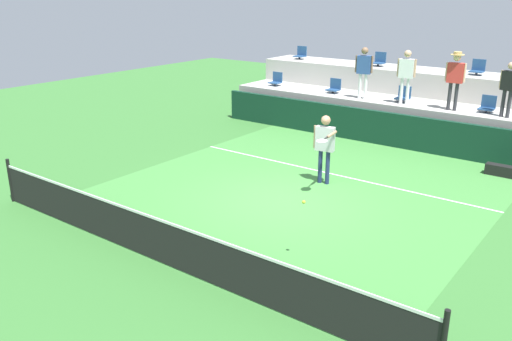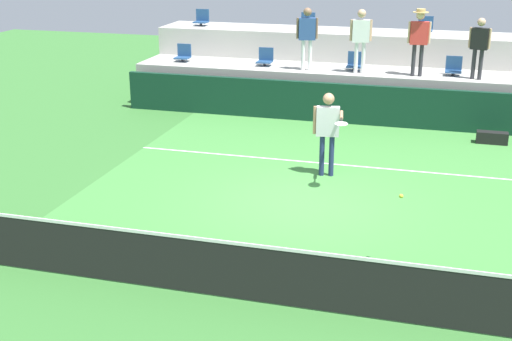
# 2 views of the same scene
# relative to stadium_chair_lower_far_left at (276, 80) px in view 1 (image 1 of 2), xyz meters

# --- Properties ---
(ground_plane) EXTENTS (40.00, 40.00, 0.00)m
(ground_plane) POSITION_rel_stadium_chair_lower_far_left_xyz_m (5.29, -7.23, -1.46)
(ground_plane) COLOR #336B2D
(court_inner_paint) EXTENTS (9.00, 10.00, 0.01)m
(court_inner_paint) POSITION_rel_stadium_chair_lower_far_left_xyz_m (5.29, -6.23, -1.46)
(court_inner_paint) COLOR #3D7F38
(court_inner_paint) RESTS_ON ground_plane
(court_service_line) EXTENTS (9.00, 0.06, 0.00)m
(court_service_line) POSITION_rel_stadium_chair_lower_far_left_xyz_m (5.29, -4.83, -1.46)
(court_service_line) COLOR white
(court_service_line) RESTS_ON ground_plane
(tennis_net) EXTENTS (10.48, 0.08, 1.07)m
(tennis_net) POSITION_rel_stadium_chair_lower_far_left_xyz_m (5.29, -11.23, -0.97)
(tennis_net) COLOR black
(tennis_net) RESTS_ON ground_plane
(sponsor_backboard) EXTENTS (13.00, 0.16, 1.10)m
(sponsor_backboard) POSITION_rel_stadium_chair_lower_far_left_xyz_m (5.29, -1.23, -0.91)
(sponsor_backboard) COLOR #0F3323
(sponsor_backboard) RESTS_ON ground_plane
(seating_tier_lower) EXTENTS (13.00, 1.80, 1.25)m
(seating_tier_lower) POSITION_rel_stadium_chair_lower_far_left_xyz_m (5.29, 0.07, -0.84)
(seating_tier_lower) COLOR #ADAAA3
(seating_tier_lower) RESTS_ON ground_plane
(seating_tier_upper) EXTENTS (13.00, 1.80, 2.10)m
(seating_tier_upper) POSITION_rel_stadium_chair_lower_far_left_xyz_m (5.29, 1.87, -0.41)
(seating_tier_upper) COLOR #ADAAA3
(seating_tier_upper) RESTS_ON ground_plane
(stadium_chair_lower_far_left) EXTENTS (0.44, 0.40, 0.52)m
(stadium_chair_lower_far_left) POSITION_rel_stadium_chair_lower_far_left_xyz_m (0.00, 0.00, 0.00)
(stadium_chair_lower_far_left) COLOR #2D2D33
(stadium_chair_lower_far_left) RESTS_ON seating_tier_lower
(stadium_chair_lower_left) EXTENTS (0.44, 0.40, 0.52)m
(stadium_chair_lower_left) POSITION_rel_stadium_chair_lower_far_left_xyz_m (2.59, 0.00, 0.00)
(stadium_chair_lower_left) COLOR #2D2D33
(stadium_chair_lower_left) RESTS_ON seating_tier_lower
(stadium_chair_lower_center) EXTENTS (0.44, 0.40, 0.52)m
(stadium_chair_lower_center) POSITION_rel_stadium_chair_lower_far_left_xyz_m (5.25, 0.00, 0.00)
(stadium_chair_lower_center) COLOR #2D2D33
(stadium_chair_lower_center) RESTS_ON seating_tier_lower
(stadium_chair_lower_right) EXTENTS (0.44, 0.40, 0.52)m
(stadium_chair_lower_right) POSITION_rel_stadium_chair_lower_far_left_xyz_m (7.97, 0.00, 0.00)
(stadium_chair_lower_right) COLOR #2D2D33
(stadium_chair_lower_right) RESTS_ON seating_tier_lower
(stadium_chair_upper_far_left) EXTENTS (0.44, 0.40, 0.52)m
(stadium_chair_upper_far_left) POSITION_rel_stadium_chair_lower_far_left_xyz_m (-0.03, 1.80, 0.85)
(stadium_chair_upper_far_left) COLOR #2D2D33
(stadium_chair_upper_far_left) RESTS_ON seating_tier_upper
(stadium_chair_upper_left) EXTENTS (0.44, 0.40, 0.52)m
(stadium_chair_upper_left) POSITION_rel_stadium_chair_lower_far_left_xyz_m (3.47, 1.80, 0.85)
(stadium_chair_upper_left) COLOR #2D2D33
(stadium_chair_upper_left) RESTS_ON seating_tier_upper
(stadium_chair_upper_right) EXTENTS (0.44, 0.40, 0.52)m
(stadium_chair_upper_right) POSITION_rel_stadium_chair_lower_far_left_xyz_m (7.06, 1.80, 0.85)
(stadium_chair_upper_right) COLOR #2D2D33
(stadium_chair_upper_right) RESTS_ON seating_tier_upper
(tennis_player) EXTENTS (0.89, 1.21, 1.83)m
(tennis_player) POSITION_rel_stadium_chair_lower_far_left_xyz_m (5.48, -5.65, -0.33)
(tennis_player) COLOR navy
(tennis_player) RESTS_ON ground_plane
(spectator_leaning_on_rail) EXTENTS (0.61, 0.28, 1.76)m
(spectator_leaning_on_rail) POSITION_rel_stadium_chair_lower_far_left_xyz_m (3.91, -0.38, 0.85)
(spectator_leaning_on_rail) COLOR white
(spectator_leaning_on_rail) RESTS_ON seating_tier_lower
(spectator_in_white) EXTENTS (0.61, 0.27, 1.76)m
(spectator_in_white) POSITION_rel_stadium_chair_lower_far_left_xyz_m (5.42, -0.38, 0.86)
(spectator_in_white) COLOR white
(spectator_in_white) RESTS_ON seating_tier_lower
(spectator_with_hat) EXTENTS (0.61, 0.47, 1.82)m
(spectator_with_hat) POSITION_rel_stadium_chair_lower_far_left_xyz_m (6.99, -0.38, 0.91)
(spectator_with_hat) COLOR #2D2D33
(spectator_with_hat) RESTS_ON seating_tier_lower
(spectator_in_grey) EXTENTS (0.57, 0.27, 1.63)m
(spectator_in_grey) POSITION_rel_stadium_chair_lower_far_left_xyz_m (8.56, -0.38, 0.76)
(spectator_in_grey) COLOR #2D2D33
(spectator_in_grey) RESTS_ON seating_tier_lower
(tennis_ball) EXTENTS (0.07, 0.07, 0.07)m
(tennis_ball) POSITION_rel_stadium_chair_lower_far_left_xyz_m (7.30, -9.56, -0.26)
(tennis_ball) COLOR #CCE033
(equipment_bag) EXTENTS (0.76, 0.28, 0.30)m
(equipment_bag) POSITION_rel_stadium_chair_lower_far_left_xyz_m (9.04, -2.15, -1.31)
(equipment_bag) COLOR black
(equipment_bag) RESTS_ON ground_plane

